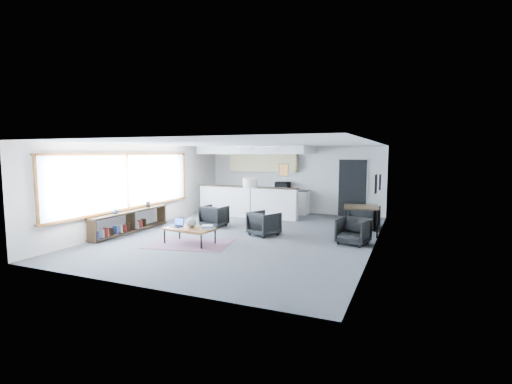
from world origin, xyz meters
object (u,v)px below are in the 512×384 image
at_px(coffee_table, 190,229).
at_px(laptop, 178,224).
at_px(armchair_left, 214,215).
at_px(microwave, 283,185).
at_px(ceramic_pot, 191,223).
at_px(dining_table, 361,209).
at_px(book_stack, 207,227).
at_px(floor_lamp, 250,185).
at_px(dining_chair_far, 364,218).
at_px(armchair_right, 264,222).
at_px(dining_chair_near, 353,232).

bearing_deg(coffee_table, laptop, 177.20).
relative_size(armchair_left, microwave, 1.40).
bearing_deg(armchair_left, ceramic_pot, 107.99).
bearing_deg(dining_table, armchair_left, -171.34).
height_order(book_stack, floor_lamp, floor_lamp).
xyz_separation_m(laptop, dining_chair_far, (4.31, 3.71, -0.14)).
height_order(ceramic_pot, dining_chair_far, ceramic_pot).
bearing_deg(armchair_right, laptop, 66.47).
relative_size(ceramic_pot, dining_chair_near, 0.42).
bearing_deg(dining_chair_far, coffee_table, 56.06).
height_order(laptop, armchair_right, armchair_right).
bearing_deg(ceramic_pot, microwave, 84.38).
relative_size(book_stack, dining_table, 0.34).
bearing_deg(ceramic_pot, book_stack, 2.47).
relative_size(ceramic_pot, floor_lamp, 0.17).
xyz_separation_m(ceramic_pot, armchair_right, (1.37, 1.63, -0.18)).
xyz_separation_m(laptop, floor_lamp, (1.03, 2.40, 0.88)).
bearing_deg(dining_chair_near, laptop, -146.41).
bearing_deg(armchair_right, ceramic_pot, 74.40).
relative_size(coffee_table, floor_lamp, 0.85).
bearing_deg(armchair_right, book_stack, 85.09).
distance_m(laptop, ceramic_pot, 0.44).
relative_size(armchair_left, dining_table, 0.68).
bearing_deg(dining_chair_far, dining_chair_near, 101.54).
height_order(coffee_table, floor_lamp, floor_lamp).
distance_m(coffee_table, floor_lamp, 2.72).
xyz_separation_m(coffee_table, microwave, (0.57, 5.67, 0.72)).
relative_size(book_stack, microwave, 0.70).
relative_size(coffee_table, book_stack, 3.59).
xyz_separation_m(book_stack, armchair_right, (0.91, 1.61, -0.09)).
xyz_separation_m(coffee_table, armchair_right, (1.39, 1.68, -0.01)).
bearing_deg(dining_chair_far, armchair_left, 30.91).
bearing_deg(microwave, armchair_left, -99.62).
distance_m(coffee_table, ceramic_pot, 0.17).
xyz_separation_m(book_stack, dining_chair_near, (3.40, 1.55, -0.15)).
distance_m(armchair_left, dining_chair_near, 4.47).
xyz_separation_m(laptop, dining_chair_near, (4.30, 1.56, -0.16)).
bearing_deg(dining_table, coffee_table, -143.13).
bearing_deg(coffee_table, dining_chair_near, 28.36).
relative_size(coffee_table, microwave, 2.52).
height_order(armchair_right, floor_lamp, floor_lamp).
bearing_deg(armchair_left, laptop, 97.10).
height_order(armchair_left, armchair_right, armchair_right).
relative_size(laptop, armchair_right, 0.43).
xyz_separation_m(coffee_table, laptop, (-0.41, 0.06, 0.09)).
relative_size(armchair_right, microwave, 1.41).
bearing_deg(dining_chair_far, laptop, 52.75).
distance_m(laptop, floor_lamp, 2.76).
relative_size(dining_chair_near, microwave, 1.19).
distance_m(ceramic_pot, armchair_left, 2.28).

